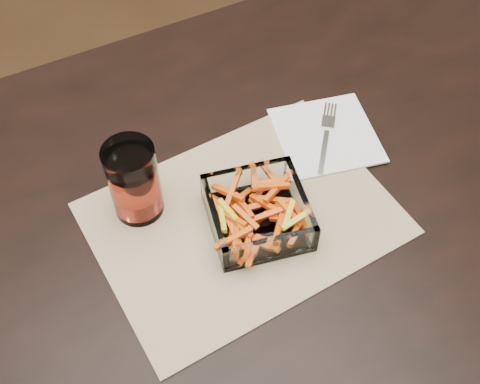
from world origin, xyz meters
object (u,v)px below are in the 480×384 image
(fork, at_px, (326,135))
(glass_bowl, at_px, (258,214))
(dining_table, at_px, (252,221))
(tumbler, at_px, (134,183))

(fork, bearing_deg, glass_bowl, -112.97)
(dining_table, xyz_separation_m, tumbler, (-0.17, 0.05, 0.15))
(glass_bowl, distance_m, fork, 0.22)
(tumbler, height_order, fork, tumbler)
(tumbler, bearing_deg, glass_bowl, -36.53)
(dining_table, height_order, glass_bowl, glass_bowl)
(tumbler, relative_size, fork, 0.98)
(dining_table, height_order, fork, fork)
(tumbler, xyz_separation_m, fork, (0.34, -0.01, -0.06))
(dining_table, distance_m, glass_bowl, 0.13)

